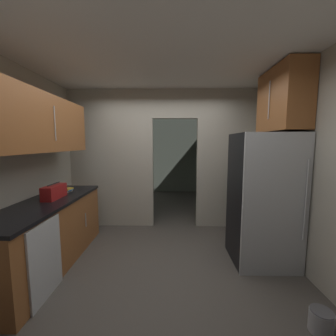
% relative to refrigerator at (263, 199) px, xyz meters
% --- Properties ---
extents(ground, '(20.00, 20.00, 0.00)m').
position_rel_refrigerator_xyz_m(ground, '(-1.42, -0.22, -0.90)').
color(ground, '#47423D').
extents(kitchen_overhead_slab, '(4.07, 7.02, 0.06)m').
position_rel_refrigerator_xyz_m(kitchen_overhead_slab, '(-1.42, 0.24, 1.81)').
color(kitchen_overhead_slab, silver).
extents(kitchen_partition, '(3.67, 0.12, 2.68)m').
position_rel_refrigerator_xyz_m(kitchen_partition, '(-1.47, 1.30, 0.51)').
color(kitchen_partition, '#ADA899').
rests_on(kitchen_partition, ground).
extents(adjoining_room_shell, '(3.67, 3.13, 2.68)m').
position_rel_refrigerator_xyz_m(adjoining_room_shell, '(-1.42, 3.41, 0.44)').
color(adjoining_room_shell, gray).
rests_on(adjoining_room_shell, ground).
extents(refrigerator, '(0.80, 0.76, 1.79)m').
position_rel_refrigerator_xyz_m(refrigerator, '(0.00, 0.00, 0.00)').
color(refrigerator, black).
rests_on(refrigerator, ground).
extents(lower_cabinet_run, '(0.66, 2.11, 0.90)m').
position_rel_refrigerator_xyz_m(lower_cabinet_run, '(-2.92, -0.17, -0.45)').
color(lower_cabinet_run, brown).
rests_on(lower_cabinet_run, ground).
extents(dishwasher, '(0.02, 0.56, 0.84)m').
position_rel_refrigerator_xyz_m(dishwasher, '(-2.60, -0.77, -0.48)').
color(dishwasher, '#B7BABC').
rests_on(dishwasher, ground).
extents(upper_cabinet_counterside, '(0.36, 1.90, 0.72)m').
position_rel_refrigerator_xyz_m(upper_cabinet_counterside, '(-2.92, -0.17, 1.01)').
color(upper_cabinet_counterside, brown).
extents(upper_cabinet_fridgeside, '(0.36, 0.89, 0.84)m').
position_rel_refrigerator_xyz_m(upper_cabinet_fridgeside, '(0.24, 0.10, 1.35)').
color(upper_cabinet_fridgeside, brown).
extents(boombox, '(0.17, 0.41, 0.21)m').
position_rel_refrigerator_xyz_m(boombox, '(-2.90, -0.02, 0.09)').
color(boombox, maroon).
rests_on(boombox, lower_cabinet_run).
extents(book_stack, '(0.15, 0.17, 0.06)m').
position_rel_refrigerator_xyz_m(book_stack, '(-2.90, 0.37, 0.03)').
color(book_stack, beige).
rests_on(book_stack, lower_cabinet_run).
extents(paint_can, '(0.19, 0.19, 0.20)m').
position_rel_refrigerator_xyz_m(paint_can, '(0.05, -1.16, -0.79)').
color(paint_can, '#99999E').
rests_on(paint_can, ground).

